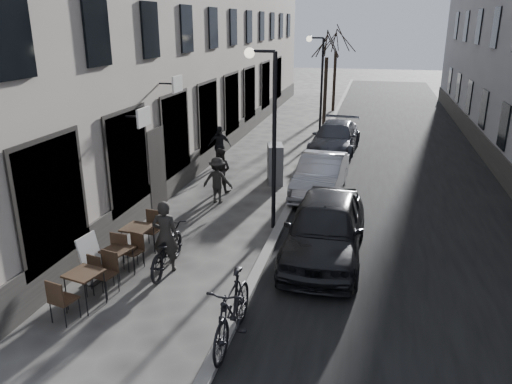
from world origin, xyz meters
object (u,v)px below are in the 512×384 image
at_px(tree_far, 336,39).
at_px(bicycle, 166,249).
at_px(car_far, 335,138).
at_px(tree_near, 327,43).
at_px(pedestrian_far, 219,146).
at_px(bistro_set_a, 85,286).
at_px(streetlamp_far, 319,77).
at_px(utility_cabinet, 275,164).
at_px(pedestrian_near, 221,170).
at_px(moped, 232,310).
at_px(car_mid, 321,175).
at_px(streetlamp_near, 268,121).
at_px(bistro_set_b, 118,260).
at_px(sign_board, 92,262).
at_px(pedestrian_mid, 218,180).
at_px(bistro_set_c, 138,239).
at_px(car_near, 325,228).

distance_m(tree_far, bicycle, 24.58).
bearing_deg(car_far, tree_far, 98.81).
relative_size(tree_near, pedestrian_far, 3.37).
bearing_deg(bistro_set_a, streetlamp_far, 93.36).
bearing_deg(utility_cabinet, car_far, 54.88).
xyz_separation_m(pedestrian_near, moped, (2.83, -8.42, -0.11)).
bearing_deg(car_mid, streetlamp_near, -105.67).
bearing_deg(streetlamp_far, tree_near, 88.62).
xyz_separation_m(bicycle, car_mid, (3.00, 6.53, 0.15)).
relative_size(bistro_set_a, moped, 0.75).
height_order(bistro_set_b, moped, moped).
relative_size(utility_cabinet, moped, 0.65).
distance_m(streetlamp_near, sign_board, 5.89).
distance_m(tree_far, pedestrian_mid, 19.81).
xyz_separation_m(streetlamp_far, bicycle, (-1.83, -15.16, -2.62)).
bearing_deg(tree_far, utility_cabinet, -92.39).
distance_m(pedestrian_near, car_far, 7.34).
bearing_deg(tree_near, car_mid, -84.60).
xyz_separation_m(tree_far, pedestrian_near, (-2.38, -18.17, -3.88)).
relative_size(streetlamp_near, bicycle, 2.47).
distance_m(bistro_set_b, pedestrian_near, 6.67).
bearing_deg(utility_cabinet, sign_board, -123.19).
bearing_deg(bistro_set_b, streetlamp_near, 68.72).
bearing_deg(bistro_set_c, bicycle, -19.46).
relative_size(car_near, moped, 2.12).
xyz_separation_m(sign_board, utility_cabinet, (2.66, 8.32, 0.28)).
bearing_deg(tree_near, utility_cabinet, -93.73).
height_order(tree_far, pedestrian_mid, tree_far).
bearing_deg(bicycle, car_far, -106.99).
relative_size(bistro_set_b, pedestrian_near, 0.97).
relative_size(streetlamp_near, bistro_set_c, 2.96).
relative_size(bicycle, car_mid, 0.49).
bearing_deg(car_mid, pedestrian_near, -167.78).
bearing_deg(moped, pedestrian_far, 109.42).
bearing_deg(moped, bistro_set_c, 139.97).
height_order(bicycle, pedestrian_mid, pedestrian_mid).
height_order(bistro_set_c, sign_board, sign_board).
bearing_deg(car_near, moped, -107.67).
relative_size(bistro_set_a, car_mid, 0.40).
distance_m(streetlamp_near, bistro_set_c, 4.70).
relative_size(pedestrian_near, moped, 0.70).
height_order(bistro_set_c, moped, moped).
bearing_deg(utility_cabinet, tree_near, 70.85).
distance_m(tree_far, moped, 26.89).
bearing_deg(bicycle, car_mid, -118.13).
height_order(tree_far, bistro_set_a, tree_far).
bearing_deg(car_far, car_near, -83.14).
bearing_deg(pedestrian_mid, sign_board, 76.91).
xyz_separation_m(bistro_set_a, pedestrian_far, (-0.53, 11.13, 0.35)).
bearing_deg(bistro_set_a, utility_cabinet, 89.60).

